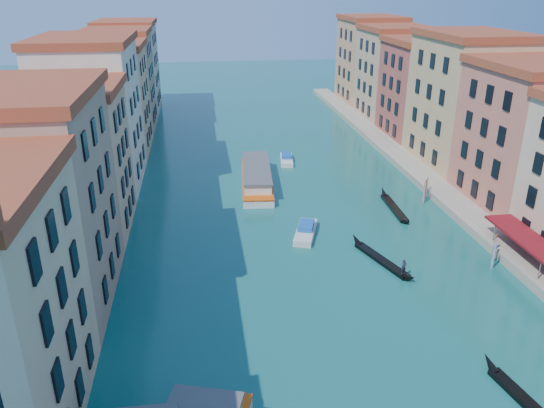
{
  "coord_description": "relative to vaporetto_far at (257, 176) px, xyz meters",
  "views": [
    {
      "loc": [
        -11.07,
        -5.88,
        27.69
      ],
      "look_at": [
        -3.71,
        46.54,
        5.45
      ],
      "focal_mm": 35.0,
      "sensor_mm": 36.0,
      "label": 1
    }
  ],
  "objects": [
    {
      "name": "motorboat_far",
      "position": [
        6.11,
        9.84,
        -0.73
      ],
      "size": [
        2.72,
        6.38,
        1.28
      ],
      "rotation": [
        0.0,
        0.0,
        -0.13
      ],
      "color": "silver",
      "rests_on": "ground"
    },
    {
      "name": "vaporetto_far",
      "position": [
        0.0,
        0.0,
        0.0
      ],
      "size": [
        5.67,
        18.67,
        2.74
      ],
      "rotation": [
        0.0,
        0.0,
        -0.08
      ],
      "color": "silver",
      "rests_on": "ground"
    },
    {
      "name": "motorboat_mid",
      "position": [
        3.83,
        -17.72,
        -0.7
      ],
      "size": [
        4.06,
        6.9,
        1.36
      ],
      "rotation": [
        0.0,
        0.0,
        -0.33
      ],
      "color": "silver",
      "rests_on": "ground"
    },
    {
      "name": "gondola_fore",
      "position": [
        10.56,
        -25.31,
        -0.86
      ],
      "size": [
        4.36,
        10.68,
        2.2
      ],
      "rotation": [
        0.0,
        0.0,
        0.33
      ],
      "color": "black",
      "rests_on": "ground"
    },
    {
      "name": "left_bank_palazzos",
      "position": [
        -22.9,
        -2.54,
        8.47
      ],
      "size": [
        12.8,
        128.4,
        21.0
      ],
      "color": "beige",
      "rests_on": "ground"
    },
    {
      "name": "quay",
      "position": [
        25.1,
        -2.22,
        -0.73
      ],
      "size": [
        4.0,
        140.0,
        1.0
      ],
      "primitive_type": "cube",
      "color": "gray",
      "rests_on": "ground"
    },
    {
      "name": "right_bank_palazzos",
      "position": [
        33.1,
        -2.22,
        8.51
      ],
      "size": [
        12.8,
        128.4,
        21.0
      ],
      "color": "brown",
      "rests_on": "ground"
    },
    {
      "name": "gondola_far",
      "position": [
        16.87,
        -11.69,
        -0.9
      ],
      "size": [
        1.37,
        11.4,
        1.61
      ],
      "rotation": [
        0.0,
        0.0,
        -0.04
      ],
      "color": "black",
      "rests_on": "ground"
    },
    {
      "name": "gondola_right",
      "position": [
        14.1,
        -47.55,
        -0.82
      ],
      "size": [
        2.71,
        10.71,
        2.14
      ],
      "rotation": [
        0.0,
        0.0,
        0.18
      ],
      "color": "black",
      "rests_on": "ground"
    }
  ]
}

